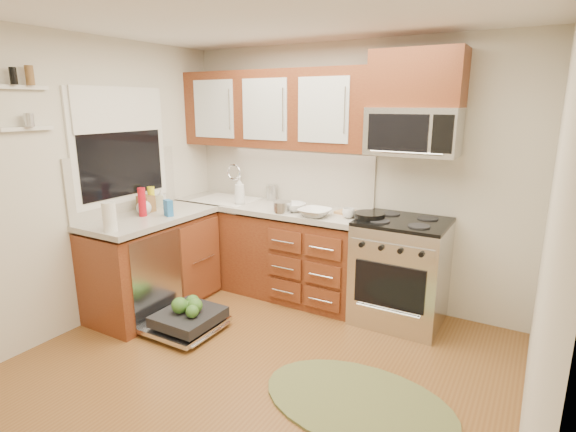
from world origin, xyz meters
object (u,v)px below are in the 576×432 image
Objects in this scene: rug at (358,402)px; sink at (226,211)px; bowl_a at (315,213)px; cup at (349,213)px; microwave at (413,132)px; paper_towel_roll at (109,217)px; skillet at (369,216)px; range at (400,271)px; upper_cabinets at (274,109)px; dishwasher at (186,320)px; stock_pot at (282,207)px; cutting_board at (353,213)px; bowl_b at (293,207)px.

sink is at bearing 147.96° from rug.
bowl_a is 2.52× the size of cup.
microwave is 2.62m from paper_towel_roll.
bowl_a is at bearing -170.03° from skillet.
range is at bearing 36.06° from paper_towel_roll.
rug is 11.44× the size of cup.
skillet is (1.12, -0.24, -0.90)m from upper_cabinets.
microwave is at bearing -1.02° from upper_cabinets.
rug is at bearing -5.65° from dishwasher.
paper_towel_roll is at bearing -110.19° from upper_cabinets.
dishwasher is 1.35m from stock_pot.
bowl_a is at bearing 128.79° from rug.
cup is (-0.48, -0.08, 0.50)m from range.
microwave is at bearing 90.00° from range.
stock_pot is 0.59× the size of cutting_board.
stock_pot is (0.83, -0.20, 0.18)m from sink.
upper_cabinets is 1.31m from cutting_board.
upper_cabinets is 3.31× the size of sink.
rug is at bearing -32.04° from sink.
upper_cabinets is 1.01m from stock_pot.
bowl_b is at bearing -167.98° from microwave.
bowl_b reaches higher than bowl_a.
stock_pot reaches higher than skillet.
upper_cabinets is 7.58× the size of skillet.
microwave is 1.23× the size of sink.
bowl_a is at bearing -27.21° from upper_cabinets.
bowl_b is (0.06, 0.11, -0.02)m from stock_pot.
paper_towel_roll is at bearing -144.68° from dishwasher.
dishwasher is at bearing 174.35° from rug.
upper_cabinets reaches higher than microwave.
rug is 5.30× the size of bowl_b.
upper_cabinets is at bearing 83.96° from dishwasher.
sink is 1.18m from bowl_a.
range reaches higher than rug.
skillet is at bearing -161.55° from range.
dishwasher is 2.83× the size of bowl_b.
range reaches higher than dishwasher.
cutting_board is (0.60, 0.28, -0.04)m from stock_pot.
cup reaches higher than cutting_board.
skillet is 2.36× the size of cup.
bowl_a is (-0.27, -0.25, 0.02)m from cutting_board.
cutting_board is (1.43, 0.08, 0.14)m from sink.
stock_pot is (-1.10, -0.33, -0.72)m from microwave.
bowl_b is (0.94, 1.35, -0.08)m from paper_towel_roll.
cup is at bearing -82.42° from cutting_board.
upper_cabinets is at bearing 130.34° from stock_pot.
upper_cabinets reaches higher than paper_towel_roll.
skillet is 0.27m from cutting_board.
paper_towel_roll is (-1.49, -1.52, 0.11)m from cutting_board.
range is 0.58m from skillet.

